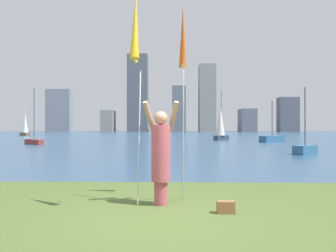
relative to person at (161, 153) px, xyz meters
name	(u,v)px	position (x,y,z in m)	size (l,w,h in m)	color
ground	(175,136)	(0.04, 50.27, -1.00)	(120.00, 138.00, 0.12)	#475B28
person	(161,153)	(0.00, 0.00, 0.00)	(0.70, 0.52, 1.92)	#B24C59
kite_flag_left	(136,30)	(-0.42, -0.40, 2.16)	(0.16, 1.03, 3.79)	#B2B2B7
kite_flag_right	(183,41)	(0.42, 0.63, 2.24)	(0.16, 0.87, 3.88)	#B2B2B7
bag	(226,207)	(1.11, -0.56, -0.84)	(0.29, 0.15, 0.20)	brown
sailboat_1	(305,149)	(7.12, 11.14, -0.67)	(1.62, 1.54, 3.55)	#2D6084
sailboat_2	(221,124)	(5.26, 29.65, 0.86)	(1.85, 1.78, 5.51)	#333D51
sailboat_3	(25,125)	(-25.66, 48.10, 0.85)	(2.00, 1.71, 5.82)	brown
sailboat_4	(34,141)	(-11.59, 20.42, -0.64)	(2.15, 1.85, 4.74)	maroon
sailboat_5	(272,138)	(9.74, 25.58, -0.61)	(2.87, 2.44, 4.02)	#2D6084
skyline_tower_0	(59,111)	(-36.99, 94.45, 5.81)	(7.74, 3.22, 13.51)	gray
skyline_tower_1	(108,121)	(-22.11, 98.39, 2.55)	(4.01, 5.94, 6.98)	gray
skyline_tower_2	(138,93)	(-12.27, 98.44, 11.69)	(6.63, 4.76, 25.27)	#565B66
skyline_tower_3	(179,109)	(1.24, 97.77, 6.37)	(4.34, 7.76, 14.63)	slate
skyline_tower_4	(207,99)	(10.28, 96.52, 9.75)	(5.19, 6.47, 21.39)	gray
skyline_tower_5	(247,120)	(23.62, 98.54, 2.75)	(4.93, 7.11, 7.39)	slate
skyline_tower_6	(288,115)	(35.50, 94.86, 4.47)	(6.00, 4.05, 10.83)	#565B66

